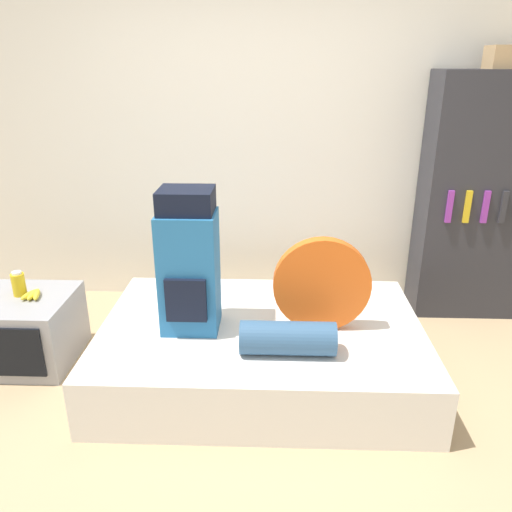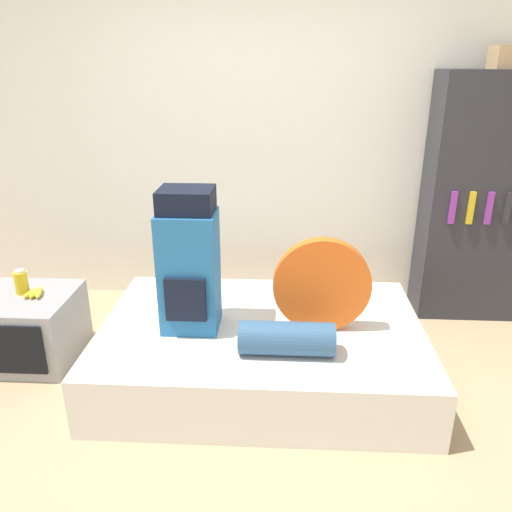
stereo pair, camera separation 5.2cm
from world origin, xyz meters
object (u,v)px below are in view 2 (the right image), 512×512
(tent_bag, at_px, (322,285))
(bookshelf, at_px, (480,200))
(sleeping_roll, at_px, (287,338))
(backpack, at_px, (189,263))
(television, at_px, (29,327))
(canister, at_px, (21,282))

(tent_bag, distance_m, bookshelf, 1.61)
(sleeping_roll, distance_m, bookshelf, 1.99)
(backpack, distance_m, television, 1.27)
(tent_bag, height_order, canister, tent_bag)
(television, bearing_deg, bookshelf, 15.51)
(backpack, height_order, television, backpack)
(television, distance_m, canister, 0.31)
(sleeping_roll, height_order, bookshelf, bookshelf)
(backpack, height_order, sleeping_roll, backpack)
(backpack, bearing_deg, bookshelf, 27.05)
(backpack, height_order, bookshelf, bookshelf)
(television, bearing_deg, sleeping_roll, -14.25)
(tent_bag, bearing_deg, canister, 174.30)
(television, relative_size, canister, 3.67)
(sleeping_roll, relative_size, television, 0.87)
(backpack, relative_size, bookshelf, 0.47)
(backpack, relative_size, television, 1.42)
(backpack, distance_m, bookshelf, 2.26)
(tent_bag, xyz_separation_m, canister, (-1.94, 0.19, -0.12))
(backpack, xyz_separation_m, television, (-1.13, 0.15, -0.55))
(tent_bag, bearing_deg, backpack, -179.00)
(backpack, xyz_separation_m, canister, (-1.16, 0.21, -0.24))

